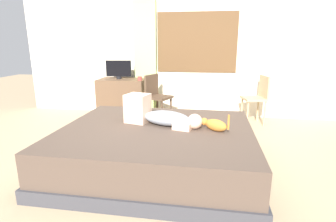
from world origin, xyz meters
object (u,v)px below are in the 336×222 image
object	(u,v)px
bed	(157,148)
cat	(215,125)
chair_by_desk	(156,94)
chair_spare	(258,96)
person_lying	(159,115)
desk	(123,98)
tv_monitor	(119,69)
cup	(140,78)

from	to	relation	value
bed	cat	world-z (taller)	cat
chair_by_desk	chair_spare	bearing A→B (deg)	4.81
person_lying	desk	size ratio (longest dim) A/B	1.04
bed	desk	xyz separation A→B (m)	(-1.10, 2.08, 0.13)
bed	chair_by_desk	distance (m)	1.89
cat	chair_spare	distance (m)	2.13
cat	tv_monitor	distance (m)	2.78
tv_monitor	cup	bearing A→B (deg)	-17.40
cat	cup	world-z (taller)	cup
cat	desk	bearing A→B (deg)	130.06
chair_spare	person_lying	bearing A→B (deg)	-127.53
cat	chair_by_desk	distance (m)	2.10
person_lying	chair_by_desk	xyz separation A→B (m)	(-0.39, 1.70, -0.09)
cat	desk	size ratio (longest dim) A/B	0.35
chair_by_desk	tv_monitor	bearing A→B (deg)	162.36
cup	chair_by_desk	size ratio (longest dim) A/B	0.09
chair_by_desk	chair_spare	world-z (taller)	same
desk	cup	distance (m)	0.58
desk	bed	bearing A→B (deg)	-62.24
bed	tv_monitor	distance (m)	2.48
cat	chair_spare	xyz separation A→B (m)	(0.78, 1.98, -0.05)
desk	tv_monitor	size ratio (longest dim) A/B	1.88
person_lying	cup	size ratio (longest dim) A/B	12.20
cup	chair_spare	world-z (taller)	chair_spare
chair_spare	chair_by_desk	bearing A→B (deg)	-175.19
bed	cat	xyz separation A→B (m)	(0.65, 0.01, 0.31)
bed	desk	world-z (taller)	desk
bed	tv_monitor	bearing A→B (deg)	119.16
bed	cat	distance (m)	0.72
chair_spare	cup	bearing A→B (deg)	-178.75
person_lying	chair_by_desk	bearing A→B (deg)	102.89
person_lying	tv_monitor	size ratio (longest dim) A/B	1.96
cat	tv_monitor	bearing A→B (deg)	131.12
cup	chair_by_desk	world-z (taller)	chair_by_desk
person_lying	tv_monitor	bearing A→B (deg)	120.94
cat	chair_by_desk	world-z (taller)	chair_by_desk
desk	tv_monitor	world-z (taller)	tv_monitor
bed	chair_spare	distance (m)	2.46
bed	tv_monitor	world-z (taller)	tv_monitor
bed	cup	xyz separation A→B (m)	(-0.71, 1.94, 0.54)
desk	cup	size ratio (longest dim) A/B	11.69
chair_spare	cat	bearing A→B (deg)	-111.42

